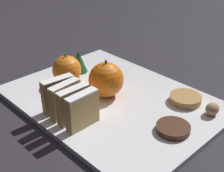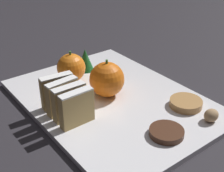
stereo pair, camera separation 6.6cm
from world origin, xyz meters
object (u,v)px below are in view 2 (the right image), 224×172
Objects in this scene: orange_near at (108,79)px; orange_far at (71,68)px; walnut at (211,115)px; chocolate_cookie at (167,132)px.

orange_near reaches higher than orange_far.
orange_near reaches higher than walnut.
orange_near is at bearing 89.70° from chocolate_cookie.
walnut is at bearing -12.07° from chocolate_cookie.
orange_near is 0.22m from walnut.
walnut reaches higher than chocolate_cookie.
walnut is (0.10, -0.20, -0.03)m from orange_near.
orange_far is 1.19× the size of chocolate_cookie.
orange_near is at bearing 115.74° from walnut.
orange_near is 0.11m from orange_far.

